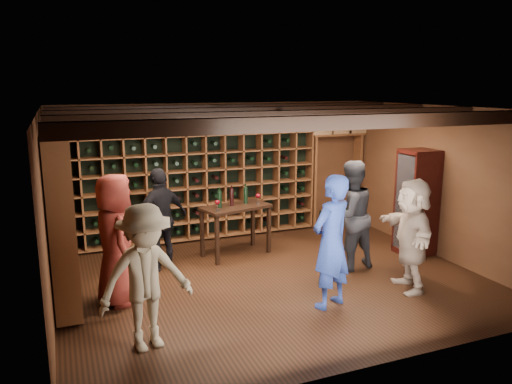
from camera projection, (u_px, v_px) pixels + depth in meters
name	position (u px, v px, depth m)	size (l,w,h in m)	color
ground	(273.00, 280.00, 7.37)	(6.00, 6.00, 0.00)	black
room_shell	(273.00, 114.00, 6.91)	(6.00, 6.00, 6.00)	#57331E
wine_rack_back	(195.00, 179.00, 9.05)	(4.65, 0.30, 2.20)	brown
wine_rack_left	(61.00, 209.00, 6.85)	(0.30, 2.65, 2.20)	brown
crate_shelf	(337.00, 148.00, 10.02)	(1.20, 0.32, 2.07)	brown
display_cabinet	(416.00, 205.00, 8.36)	(0.55, 0.50, 1.75)	black
man_blue_shirt	(331.00, 242.00, 6.32)	(0.63, 0.42, 1.74)	navy
man_grey_suit	(350.00, 215.00, 7.68)	(0.83, 0.65, 1.71)	black
guest_red_floral	(116.00, 240.00, 6.42)	(0.84, 0.55, 1.73)	maroon
guest_woman_black	(161.00, 219.00, 7.68)	(0.93, 0.39, 1.59)	black
guest_khaki	(146.00, 278.00, 5.31)	(1.04, 0.60, 1.61)	gray
guest_beige	(411.00, 235.00, 6.89)	(1.47, 0.47, 1.58)	tan
tasting_table	(236.00, 211.00, 8.31)	(1.23, 0.82, 1.13)	black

